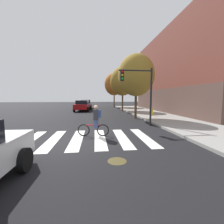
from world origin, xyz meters
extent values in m
plane|color=black|center=(0.00, 0.00, 0.00)|extent=(120.00, 120.00, 0.00)
cube|color=silver|center=(-3.37, 0.00, 0.01)|extent=(0.55, 3.73, 0.01)
cube|color=silver|center=(-2.21, 0.00, 0.01)|extent=(0.55, 3.73, 0.01)
cube|color=silver|center=(-1.06, 0.00, 0.01)|extent=(0.55, 3.73, 0.01)
cube|color=silver|center=(0.09, 0.00, 0.01)|extent=(0.55, 3.73, 0.01)
cube|color=silver|center=(1.25, 0.00, 0.01)|extent=(0.55, 3.73, 0.01)
cube|color=silver|center=(2.40, 0.00, 0.01)|extent=(0.55, 3.73, 0.01)
cube|color=silver|center=(3.55, 0.00, 0.01)|extent=(0.55, 3.73, 0.01)
cylinder|color=#473D1E|center=(1.71, -2.79, 0.00)|extent=(0.64, 0.64, 0.01)
cylinder|color=black|center=(-1.01, -3.15, 0.34)|extent=(0.25, 0.68, 0.68)
cube|color=maroon|center=(-0.84, 15.65, 0.71)|extent=(2.35, 4.89, 0.72)
cube|color=black|center=(-0.86, 15.49, 1.35)|extent=(1.91, 2.42, 0.57)
cylinder|color=black|center=(-1.68, 17.25, 0.35)|extent=(0.31, 0.72, 0.70)
cylinder|color=black|center=(0.29, 17.06, 0.35)|extent=(0.31, 0.72, 0.70)
cylinder|color=black|center=(-1.98, 14.24, 0.35)|extent=(0.31, 0.72, 0.70)
cylinder|color=black|center=(-0.01, 14.04, 0.35)|extent=(0.31, 0.72, 0.70)
cube|color=black|center=(-0.68, 20.56, 0.70)|extent=(1.99, 4.74, 0.72)
cube|color=black|center=(-0.68, 20.41, 1.34)|extent=(1.73, 2.28, 0.56)
cylinder|color=black|center=(-1.70, 22.04, 0.35)|extent=(0.26, 0.70, 0.69)
cylinder|color=black|center=(0.27, 22.09, 0.35)|extent=(0.26, 0.70, 0.69)
cylinder|color=black|center=(-1.64, 19.04, 0.35)|extent=(0.26, 0.70, 0.69)
cylinder|color=black|center=(0.33, 19.08, 0.35)|extent=(0.26, 0.70, 0.69)
torus|color=black|center=(1.42, 0.41, 0.33)|extent=(0.66, 0.15, 0.66)
torus|color=black|center=(0.38, 0.55, 0.33)|extent=(0.66, 0.15, 0.66)
cylinder|color=red|center=(0.90, 0.48, 0.61)|extent=(0.89, 0.17, 0.05)
cylinder|color=red|center=(1.06, 0.46, 0.68)|extent=(0.04, 0.04, 0.45)
cube|color=#384772|center=(1.06, 0.46, 0.73)|extent=(0.24, 0.30, 0.56)
cube|color=#26262D|center=(1.06, 0.46, 1.18)|extent=(0.29, 0.39, 0.56)
sphere|color=tan|center=(1.06, 0.46, 1.58)|extent=(0.22, 0.22, 0.22)
cube|color=navy|center=(1.24, 0.44, 1.23)|extent=(0.20, 0.30, 0.40)
cylinder|color=black|center=(5.09, 3.01, 2.10)|extent=(0.14, 0.14, 4.20)
cylinder|color=black|center=(3.89, 3.01, 4.00)|extent=(2.40, 0.10, 0.10)
cube|color=black|center=(2.93, 3.01, 3.65)|extent=(0.24, 0.20, 0.76)
sphere|color=red|center=(2.93, 2.90, 3.89)|extent=(0.14, 0.14, 0.14)
sphere|color=gold|center=(2.93, 2.90, 3.65)|extent=(0.14, 0.14, 0.14)
sphere|color=green|center=(2.93, 2.90, 3.41)|extent=(0.14, 0.14, 0.14)
cylinder|color=gold|center=(7.11, 7.76, 0.47)|extent=(0.22, 0.22, 0.65)
sphere|color=gold|center=(7.11, 7.76, 0.84)|extent=(0.18, 0.18, 0.18)
cylinder|color=gold|center=(7.27, 7.76, 0.51)|extent=(0.12, 0.09, 0.09)
cylinder|color=#4C3823|center=(5.01, 6.75, 1.41)|extent=(0.24, 0.24, 2.83)
ellipsoid|color=olive|center=(5.01, 6.75, 4.23)|extent=(3.52, 3.52, 4.04)
cylinder|color=#4C3823|center=(5.18, 14.65, 1.50)|extent=(0.24, 0.24, 3.00)
ellipsoid|color=olive|center=(5.18, 14.65, 4.49)|extent=(3.73, 3.73, 4.29)
cylinder|color=#4C3823|center=(5.02, 23.14, 1.60)|extent=(0.24, 0.24, 3.20)
ellipsoid|color=#A5591E|center=(5.02, 23.14, 4.79)|extent=(3.98, 3.98, 4.58)
cube|color=brown|center=(18.67, 12.06, 1.60)|extent=(17.59, 20.25, 3.20)
cube|color=brown|center=(18.67, 12.06, 7.08)|extent=(17.23, 19.85, 7.76)
camera|label=1|loc=(1.00, -7.44, 2.11)|focal=23.67mm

